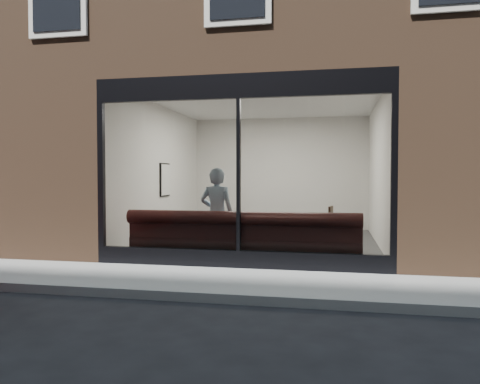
% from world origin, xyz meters
% --- Properties ---
extents(ground, '(120.00, 120.00, 0.00)m').
position_xyz_m(ground, '(0.00, 0.00, 0.00)').
color(ground, black).
rests_on(ground, ground).
extents(sidewalk_near, '(40.00, 2.00, 0.01)m').
position_xyz_m(sidewalk_near, '(0.00, 1.00, 0.01)').
color(sidewalk_near, gray).
rests_on(sidewalk_near, ground).
extents(kerb_near, '(40.00, 0.10, 0.12)m').
position_xyz_m(kerb_near, '(0.00, -0.05, 0.06)').
color(kerb_near, gray).
rests_on(kerb_near, ground).
extents(host_building_pier_left, '(2.50, 12.00, 3.20)m').
position_xyz_m(host_building_pier_left, '(-3.75, 8.00, 1.60)').
color(host_building_pier_left, brown).
rests_on(host_building_pier_left, ground).
extents(host_building_pier_right, '(2.50, 12.00, 3.20)m').
position_xyz_m(host_building_pier_right, '(3.75, 8.00, 1.60)').
color(host_building_pier_right, brown).
rests_on(host_building_pier_right, ground).
extents(host_building_backfill, '(5.00, 6.00, 3.20)m').
position_xyz_m(host_building_backfill, '(0.00, 11.00, 1.60)').
color(host_building_backfill, brown).
rests_on(host_building_backfill, ground).
extents(cafe_floor, '(6.00, 6.00, 0.00)m').
position_xyz_m(cafe_floor, '(0.00, 5.00, 0.02)').
color(cafe_floor, '#2D2D30').
rests_on(cafe_floor, ground).
extents(cafe_ceiling, '(6.00, 6.00, 0.00)m').
position_xyz_m(cafe_ceiling, '(0.00, 5.00, 3.19)').
color(cafe_ceiling, white).
rests_on(cafe_ceiling, host_building_upper).
extents(cafe_wall_back, '(5.00, 0.00, 5.00)m').
position_xyz_m(cafe_wall_back, '(0.00, 7.99, 1.60)').
color(cafe_wall_back, silver).
rests_on(cafe_wall_back, ground).
extents(cafe_wall_left, '(0.00, 6.00, 6.00)m').
position_xyz_m(cafe_wall_left, '(-2.49, 5.00, 1.60)').
color(cafe_wall_left, silver).
rests_on(cafe_wall_left, ground).
extents(cafe_wall_right, '(0.00, 6.00, 6.00)m').
position_xyz_m(cafe_wall_right, '(2.49, 5.00, 1.60)').
color(cafe_wall_right, silver).
rests_on(cafe_wall_right, ground).
extents(storefront_kick, '(5.00, 0.10, 0.30)m').
position_xyz_m(storefront_kick, '(0.00, 2.05, 0.15)').
color(storefront_kick, black).
rests_on(storefront_kick, ground).
extents(storefront_header, '(5.00, 0.10, 0.40)m').
position_xyz_m(storefront_header, '(0.00, 2.05, 3.00)').
color(storefront_header, black).
rests_on(storefront_header, host_building_upper).
extents(storefront_mullion, '(0.06, 0.10, 2.50)m').
position_xyz_m(storefront_mullion, '(0.00, 2.05, 1.55)').
color(storefront_mullion, black).
rests_on(storefront_mullion, storefront_kick).
extents(storefront_glass, '(4.80, 0.00, 4.80)m').
position_xyz_m(storefront_glass, '(0.00, 2.02, 1.55)').
color(storefront_glass, white).
rests_on(storefront_glass, storefront_kick).
extents(banquette, '(4.00, 0.55, 0.45)m').
position_xyz_m(banquette, '(0.00, 2.45, 0.23)').
color(banquette, '#331412').
rests_on(banquette, cafe_floor).
extents(person, '(0.62, 0.42, 1.68)m').
position_xyz_m(person, '(-0.53, 2.66, 0.84)').
color(person, '#A9C7DE').
rests_on(person, cafe_floor).
extents(cafe_table_left, '(0.76, 0.76, 0.04)m').
position_xyz_m(cafe_table_left, '(-0.56, 3.51, 0.74)').
color(cafe_table_left, '#312113').
rests_on(cafe_table_left, cafe_floor).
extents(cafe_table_right, '(0.71, 0.71, 0.04)m').
position_xyz_m(cafe_table_right, '(1.07, 3.57, 0.74)').
color(cafe_table_right, '#312113').
rests_on(cafe_table_right, cafe_floor).
extents(cafe_chair_right, '(0.42, 0.42, 0.03)m').
position_xyz_m(cafe_chair_right, '(1.30, 3.65, 0.24)').
color(cafe_chair_right, '#312113').
rests_on(cafe_chair_right, cafe_floor).
extents(wall_poster, '(0.02, 0.56, 0.74)m').
position_xyz_m(wall_poster, '(-2.45, 5.22, 1.44)').
color(wall_poster, white).
rests_on(wall_poster, cafe_wall_left).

